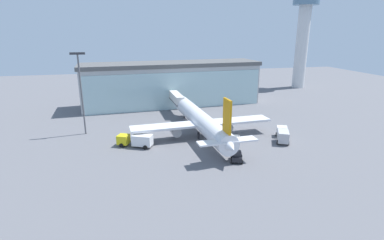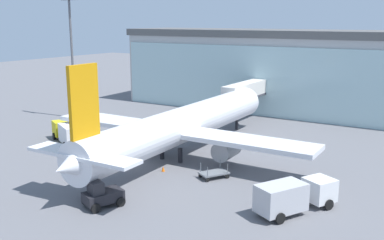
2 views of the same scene
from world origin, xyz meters
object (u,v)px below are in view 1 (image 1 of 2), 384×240
jet_bridge (175,97)px  safety_cone_nose (214,142)px  airplane (201,121)px  pushback_tug (237,156)px  catering_truck (136,140)px  fuel_truck (283,134)px  safety_cone_wingtip (140,142)px  apron_light_mast (81,87)px  control_tower (303,30)px  baggage_cart (236,137)px

jet_bridge → safety_cone_nose: bearing=-173.5°
airplane → pushback_tug: size_ratio=10.45×
catering_truck → pushback_tug: bearing=172.0°
jet_bridge → fuel_truck: bearing=-148.2°
jet_bridge → safety_cone_wingtip: bearing=150.4°
apron_light_mast → fuel_truck: apron_light_mast is taller
control_tower → baggage_cart: 76.76m
jet_bridge → baggage_cart: bearing=-161.6°
fuel_truck → safety_cone_wingtip: 31.11m
jet_bridge → airplane: (2.14, -20.77, -1.09)m
apron_light_mast → safety_cone_nose: 32.20m
apron_light_mast → airplane: bearing=-15.6°
catering_truck → safety_cone_nose: (16.41, -1.71, -1.19)m
apron_light_mast → fuel_truck: (42.46, -14.67, -9.61)m
control_tower → safety_cone_wingtip: size_ratio=68.22×
fuel_truck → pushback_tug: bearing=145.7°
catering_truck → pushback_tug: catering_truck is taller
baggage_cart → pushback_tug: 11.93m
control_tower → apron_light_mast: bearing=-152.3°
apron_light_mast → airplane: (25.94, -7.23, -7.52)m
airplane → catering_truck: airplane is taller
fuel_truck → baggage_cart: fuel_truck is taller
apron_light_mast → airplane: apron_light_mast is taller
baggage_cart → pushback_tug: (-4.16, -11.17, 0.47)m
jet_bridge → fuel_truck: 33.97m
fuel_truck → safety_cone_nose: bearing=108.2°
catering_truck → airplane: bearing=-140.4°
fuel_truck → baggage_cart: (-9.56, 3.25, -0.97)m
catering_truck → pushback_tug: (17.61, -11.60, -0.49)m
airplane → fuel_truck: size_ratio=5.02×
fuel_truck → pushback_tug: size_ratio=2.08×
control_tower → pushback_tug: bearing=-129.1°
airplane → safety_cone_nose: airplane is taller
safety_cone_wingtip → baggage_cart: bearing=-6.7°
catering_truck → safety_cone_nose: size_ratio=13.71×
catering_truck → jet_bridge: bearing=-92.0°
fuel_truck → safety_cone_wingtip: size_ratio=13.69×
catering_truck → baggage_cart: size_ratio=2.34×
pushback_tug → safety_cone_nose: pushback_tug is taller
fuel_truck → safety_cone_nose: fuel_truck is taller
airplane → pushback_tug: bearing=-172.8°
apron_light_mast → fuel_truck: bearing=-19.1°
control_tower → safety_cone_nose: size_ratio=68.22×
control_tower → catering_truck: size_ratio=4.98×
safety_cone_wingtip → jet_bridge: bearing=62.1°
safety_cone_nose → safety_cone_wingtip: 16.09m
pushback_tug → catering_truck: bearing=76.4°
jet_bridge → baggage_cart: (9.11, -24.95, -4.14)m
jet_bridge → apron_light_mast: 28.12m
pushback_tug → safety_cone_nose: size_ratio=6.58×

